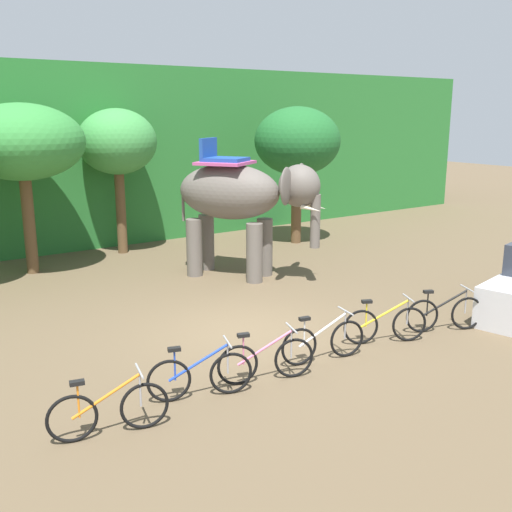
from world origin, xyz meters
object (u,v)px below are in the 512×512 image
elephant (240,198)px  bike_orange (109,410)px  bike_pink (266,360)px  tree_far_left (297,142)px  bike_yellow (385,324)px  tree_center_right (22,143)px  bike_white (323,341)px  bike_black (445,313)px  bike_blue (200,375)px  tree_center_left (117,143)px

elephant → bike_orange: (-6.10, -6.01, -1.82)m
bike_pink → tree_far_left: bearing=49.3°
bike_yellow → bike_orange: bearing=-177.3°
tree_center_right → bike_yellow: tree_center_right is taller
bike_pink → bike_white: bearing=4.1°
bike_pink → bike_yellow: bearing=1.7°
tree_far_left → bike_black: 9.58m
tree_center_right → bike_blue: (0.19, -9.40, -3.26)m
tree_center_right → bike_white: 10.32m
elephant → bike_pink: 6.92m
bike_pink → bike_black: bearing=-1.9°
bike_white → bike_orange: bearing=-176.2°
tree_far_left → bike_yellow: (-4.34, -8.38, -3.09)m
tree_center_left → bike_blue: size_ratio=2.79×
tree_far_left → bike_white: tree_far_left is taller
tree_far_left → bike_pink: 11.59m
tree_center_right → bike_white: tree_center_right is taller
tree_center_left → bike_pink: 11.02m
bike_blue → bike_pink: (1.22, -0.10, 0.00)m
elephant → bike_black: (1.18, -5.97, -1.82)m
elephant → bike_yellow: bearing=-93.3°
bike_pink → bike_white: 1.36m
bike_pink → bike_yellow: (2.94, 0.09, 0.00)m
bike_orange → bike_black: same height
tree_center_right → bike_pink: bearing=-81.6°
tree_far_left → bike_orange: 13.66m
bike_blue → bike_pink: bearing=-4.5°
tree_center_left → tree_far_left: bearing=-19.3°
tree_far_left → bike_blue: 12.32m
elephant → bike_yellow: size_ratio=2.54×
tree_center_right → bike_blue: size_ratio=2.87×
bike_blue → bike_orange: bearing=-170.3°
tree_center_right → bike_pink: size_ratio=2.86×
tree_center_right → bike_white: (2.76, -9.40, -3.26)m
bike_orange → tree_far_left: bearing=40.5°
tree_center_right → tree_far_left: (8.69, -1.03, -0.17)m
tree_center_left → bike_orange: tree_center_left is taller
bike_yellow → bike_black: (1.51, -0.24, 0.00)m
elephant → bike_pink: elephant is taller
tree_center_left → elephant: 5.05m
tree_far_left → bike_pink: size_ratio=2.82×
bike_black → bike_blue: bearing=177.5°
bike_blue → bike_pink: 1.22m
tree_far_left → bike_orange: size_ratio=2.77×
bike_orange → bike_white: 4.19m
tree_center_right → elephant: tree_center_right is taller
tree_far_left → bike_yellow: bearing=-117.4°
elephant → bike_black: size_ratio=2.53×
tree_center_right → bike_black: 11.74m
tree_far_left → bike_blue: size_ratio=2.83×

